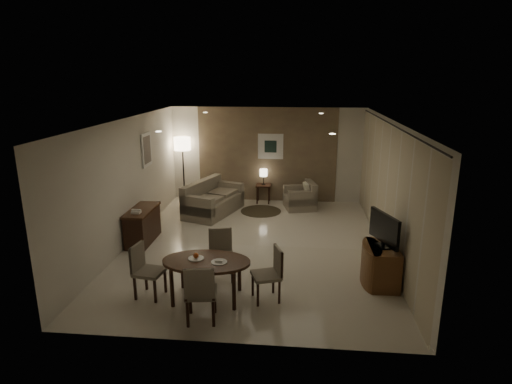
# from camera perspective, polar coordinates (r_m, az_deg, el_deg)

# --- Properties ---
(room_shell) EXTENTS (5.50, 7.00, 2.70)m
(room_shell) POSITION_cam_1_polar(r_m,az_deg,el_deg) (9.29, 0.12, 1.52)
(room_shell) COLOR beige
(room_shell) RESTS_ON ground
(taupe_accent) EXTENTS (3.96, 0.03, 2.70)m
(taupe_accent) POSITION_cam_1_polar(r_m,az_deg,el_deg) (12.30, 1.49, 4.97)
(taupe_accent) COLOR #7E6D4E
(taupe_accent) RESTS_ON wall_back
(curtain_wall) EXTENTS (0.08, 6.70, 2.58)m
(curtain_wall) POSITION_cam_1_polar(r_m,az_deg,el_deg) (9.06, 16.99, 0.26)
(curtain_wall) COLOR beige
(curtain_wall) RESTS_ON wall_right
(curtain_rod) EXTENTS (0.03, 6.80, 0.03)m
(curtain_rod) POSITION_cam_1_polar(r_m,az_deg,el_deg) (8.82, 17.67, 8.56)
(curtain_rod) COLOR black
(curtain_rod) RESTS_ON wall_right
(art_back_frame) EXTENTS (0.72, 0.03, 0.72)m
(art_back_frame) POSITION_cam_1_polar(r_m,az_deg,el_deg) (12.23, 1.96, 6.09)
(art_back_frame) COLOR silver
(art_back_frame) RESTS_ON wall_back
(art_back_canvas) EXTENTS (0.34, 0.01, 0.34)m
(art_back_canvas) POSITION_cam_1_polar(r_m,az_deg,el_deg) (12.21, 1.95, 6.08)
(art_back_canvas) COLOR black
(art_back_canvas) RESTS_ON wall_back
(art_left_frame) EXTENTS (0.03, 0.60, 0.80)m
(art_left_frame) POSITION_cam_1_polar(r_m,az_deg,el_deg) (10.56, -14.38, 5.49)
(art_left_frame) COLOR silver
(art_left_frame) RESTS_ON wall_left
(art_left_canvas) EXTENTS (0.01, 0.46, 0.64)m
(art_left_canvas) POSITION_cam_1_polar(r_m,az_deg,el_deg) (10.55, -14.31, 5.49)
(art_left_canvas) COLOR gray
(art_left_canvas) RESTS_ON wall_left
(downlight_nl) EXTENTS (0.10, 0.10, 0.01)m
(downlight_nl) POSITION_cam_1_polar(r_m,az_deg,el_deg) (7.20, -12.86, 7.85)
(downlight_nl) COLOR white
(downlight_nl) RESTS_ON ceiling
(downlight_nr) EXTENTS (0.10, 0.10, 0.01)m
(downlight_nr) POSITION_cam_1_polar(r_m,az_deg,el_deg) (6.86, 10.16, 7.64)
(downlight_nr) COLOR white
(downlight_nr) RESTS_ON ceiling
(downlight_fl) EXTENTS (0.10, 0.10, 0.01)m
(downlight_fl) POSITION_cam_1_polar(r_m,az_deg,el_deg) (10.66, -6.78, 10.49)
(downlight_fl) COLOR white
(downlight_fl) RESTS_ON ceiling
(downlight_fr) EXTENTS (0.10, 0.10, 0.01)m
(downlight_fr) POSITION_cam_1_polar(r_m,az_deg,el_deg) (10.43, 8.68, 10.32)
(downlight_fr) COLOR white
(downlight_fr) RESTS_ON ceiling
(console_desk) EXTENTS (0.48, 1.20, 0.75)m
(console_desk) POSITION_cam_1_polar(r_m,az_deg,el_deg) (9.75, -14.88, -4.32)
(console_desk) COLOR #442616
(console_desk) RESTS_ON floor
(telephone) EXTENTS (0.20, 0.14, 0.09)m
(telephone) POSITION_cam_1_polar(r_m,az_deg,el_deg) (9.36, -15.68, -2.49)
(telephone) COLOR white
(telephone) RESTS_ON console_desk
(tv_cabinet) EXTENTS (0.48, 0.90, 0.70)m
(tv_cabinet) POSITION_cam_1_polar(r_m,az_deg,el_deg) (7.94, 16.49, -9.31)
(tv_cabinet) COLOR brown
(tv_cabinet) RESTS_ON floor
(flat_tv) EXTENTS (0.36, 0.85, 0.60)m
(flat_tv) POSITION_cam_1_polar(r_m,az_deg,el_deg) (7.68, 16.73, -4.77)
(flat_tv) COLOR black
(flat_tv) RESTS_ON tv_cabinet
(dining_table) EXTENTS (1.44, 0.90, 0.68)m
(dining_table) POSITION_cam_1_polar(r_m,az_deg,el_deg) (7.20, -6.57, -11.52)
(dining_table) COLOR #442616
(dining_table) RESTS_ON floor
(chair_near) EXTENTS (0.51, 0.51, 0.94)m
(chair_near) POSITION_cam_1_polar(r_m,az_deg,el_deg) (6.57, -7.34, -13.05)
(chair_near) COLOR gray
(chair_near) RESTS_ON floor
(chair_far) EXTENTS (0.52, 0.52, 0.90)m
(chair_far) POSITION_cam_1_polar(r_m,az_deg,el_deg) (7.75, -4.66, -8.50)
(chair_far) COLOR gray
(chair_far) RESTS_ON floor
(chair_left) EXTENTS (0.50, 0.50, 0.90)m
(chair_left) POSITION_cam_1_polar(r_m,az_deg,el_deg) (7.38, -14.01, -10.21)
(chair_left) COLOR gray
(chair_left) RESTS_ON floor
(chair_right) EXTENTS (0.55, 0.55, 0.89)m
(chair_right) POSITION_cam_1_polar(r_m,az_deg,el_deg) (7.07, 1.33, -10.97)
(chair_right) COLOR gray
(chair_right) RESTS_ON floor
(plate_a) EXTENTS (0.26, 0.26, 0.02)m
(plate_a) POSITION_cam_1_polar(r_m,az_deg,el_deg) (7.13, -8.00, -8.76)
(plate_a) COLOR white
(plate_a) RESTS_ON dining_table
(plate_b) EXTENTS (0.26, 0.26, 0.02)m
(plate_b) POSITION_cam_1_polar(r_m,az_deg,el_deg) (6.96, -4.94, -9.29)
(plate_b) COLOR white
(plate_b) RESTS_ON dining_table
(fruit_apple) EXTENTS (0.09, 0.09, 0.09)m
(fruit_apple) POSITION_cam_1_polar(r_m,az_deg,el_deg) (7.11, -8.01, -8.38)
(fruit_apple) COLOR #B74514
(fruit_apple) RESTS_ON plate_a
(napkin) EXTENTS (0.12, 0.08, 0.03)m
(napkin) POSITION_cam_1_polar(r_m,az_deg,el_deg) (6.95, -4.95, -9.11)
(napkin) COLOR white
(napkin) RESTS_ON plate_b
(round_rug) EXTENTS (1.09, 1.09, 0.01)m
(round_rug) POSITION_cam_1_polar(r_m,az_deg,el_deg) (11.59, 0.65, -2.55)
(round_rug) COLOR #3E3422
(round_rug) RESTS_ON floor
(sofa) EXTENTS (2.03, 1.46, 0.86)m
(sofa) POSITION_cam_1_polar(r_m,az_deg,el_deg) (11.37, -5.68, -0.75)
(sofa) COLOR gray
(sofa) RESTS_ON floor
(armchair) EXTENTS (0.96, 0.99, 0.74)m
(armchair) POSITION_cam_1_polar(r_m,az_deg,el_deg) (11.81, 5.87, -0.44)
(armchair) COLOR gray
(armchair) RESTS_ON floor
(side_table) EXTENTS (0.42, 0.42, 0.53)m
(side_table) POSITION_cam_1_polar(r_m,az_deg,el_deg) (12.32, 0.99, -0.20)
(side_table) COLOR black
(side_table) RESTS_ON floor
(table_lamp) EXTENTS (0.22, 0.22, 0.50)m
(table_lamp) POSITION_cam_1_polar(r_m,az_deg,el_deg) (12.19, 1.01, 2.14)
(table_lamp) COLOR #FFEAC1
(table_lamp) RESTS_ON side_table
(floor_lamp) EXTENTS (0.47, 0.47, 1.86)m
(floor_lamp) POSITION_cam_1_polar(r_m,az_deg,el_deg) (12.52, -9.65, 2.98)
(floor_lamp) COLOR #FFE5B7
(floor_lamp) RESTS_ON floor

